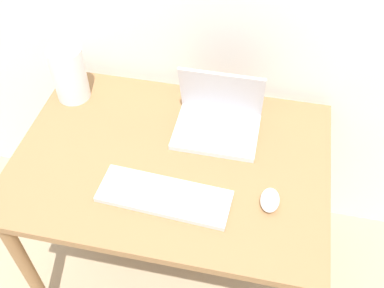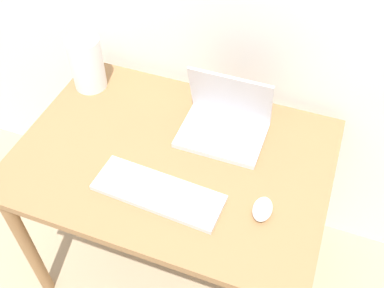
% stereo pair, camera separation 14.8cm
% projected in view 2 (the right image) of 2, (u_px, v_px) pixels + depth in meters
% --- Properties ---
extents(desk, '(1.10, 0.78, 0.75)m').
position_uv_depth(desk, '(173.00, 172.00, 1.65)').
color(desk, olive).
rests_on(desk, ground_plane).
extents(laptop, '(0.30, 0.23, 0.24)m').
position_uv_depth(laptop, '(225.00, 121.00, 1.62)').
color(laptop, silver).
rests_on(laptop, desk).
extents(keyboard, '(0.44, 0.17, 0.02)m').
position_uv_depth(keyboard, '(158.00, 192.00, 1.46)').
color(keyboard, silver).
rests_on(keyboard, desk).
extents(mouse, '(0.06, 0.09, 0.04)m').
position_uv_depth(mouse, '(262.00, 209.00, 1.41)').
color(mouse, white).
rests_on(mouse, desk).
extents(vase, '(0.13, 0.13, 0.31)m').
position_uv_depth(vase, '(85.00, 54.00, 1.73)').
color(vase, white).
rests_on(vase, desk).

